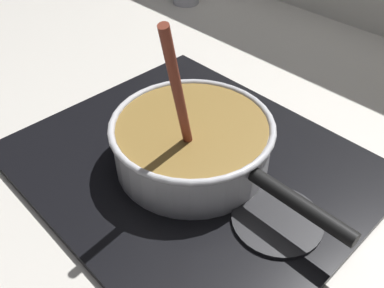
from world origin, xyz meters
TOP-DOWN VIEW (x-y plane):
  - ground at (0.00, 0.00)m, footprint 2.40×1.60m
  - hob_plate at (-0.04, 0.09)m, footprint 0.56×0.48m
  - burner_ring at (-0.04, 0.09)m, footprint 0.18×0.18m
  - spare_burner at (0.14, 0.09)m, footprint 0.13×0.13m
  - cooking_pan at (-0.04, 0.09)m, footprint 0.42×0.26m

SIDE VIEW (x-z plane):
  - ground at x=0.00m, z-range -0.04..0.00m
  - hob_plate at x=-0.04m, z-range 0.00..0.01m
  - spare_burner at x=0.14m, z-range 0.01..0.02m
  - burner_ring at x=-0.04m, z-range 0.01..0.02m
  - cooking_pan at x=-0.04m, z-range -0.09..0.20m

